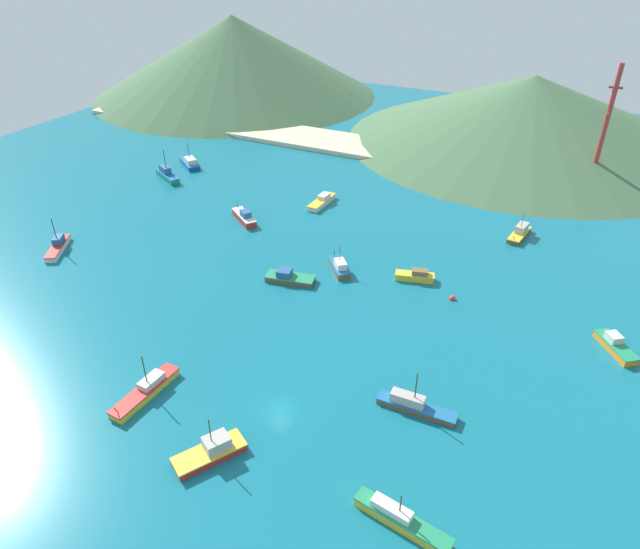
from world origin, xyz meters
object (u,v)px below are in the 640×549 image
(fishing_boat_12, at_px, (520,233))
(buoy_0, at_px, (452,298))
(fishing_boat_0, at_px, (339,266))
(fishing_boat_11, at_px, (401,519))
(fishing_boat_1, at_px, (244,217))
(fishing_boat_3, at_px, (416,276))
(fishing_boat_4, at_px, (414,405))
(fishing_boat_7, at_px, (615,345))
(fishing_boat_5, at_px, (289,277))
(fishing_boat_2, at_px, (322,201))
(fishing_boat_8, at_px, (190,163))
(radio_tower, at_px, (605,127))
(fishing_boat_14, at_px, (211,451))
(fishing_boat_6, at_px, (146,390))
(fishing_boat_10, at_px, (58,246))
(fishing_boat_9, at_px, (167,175))

(fishing_boat_12, xyz_separation_m, buoy_0, (-6.17, -28.17, -0.70))
(fishing_boat_0, distance_m, fishing_boat_11, 51.55)
(fishing_boat_1, xyz_separation_m, fishing_boat_12, (53.63, 18.82, -0.07))
(fishing_boat_3, xyz_separation_m, fishing_boat_4, (9.79, -30.46, 0.02))
(fishing_boat_0, xyz_separation_m, fishing_boat_7, (46.08, -2.29, -0.10))
(fishing_boat_0, distance_m, fishing_boat_7, 46.14)
(fishing_boat_3, height_order, buoy_0, fishing_boat_3)
(fishing_boat_1, relative_size, fishing_boat_5, 0.90)
(fishing_boat_12, bearing_deg, fishing_boat_4, -94.05)
(fishing_boat_2, distance_m, fishing_boat_7, 67.17)
(fishing_boat_7, distance_m, fishing_boat_8, 108.03)
(buoy_0, distance_m, radio_tower, 65.34)
(fishing_boat_0, xyz_separation_m, fishing_boat_8, (-56.90, 30.35, 0.01))
(fishing_boat_0, xyz_separation_m, fishing_boat_3, (13.43, 3.14, -0.06))
(fishing_boat_8, height_order, fishing_boat_14, fishing_boat_8)
(fishing_boat_6, distance_m, fishing_boat_7, 67.73)
(fishing_boat_0, bearing_deg, fishing_boat_4, -49.64)
(fishing_boat_3, distance_m, fishing_boat_10, 68.53)
(fishing_boat_12, bearing_deg, fishing_boat_8, 178.52)
(fishing_boat_9, height_order, fishing_boat_11, fishing_boat_9)
(fishing_boat_6, distance_m, fishing_boat_8, 85.08)
(fishing_boat_1, bearing_deg, fishing_boat_8, 145.37)
(fishing_boat_1, xyz_separation_m, fishing_boat_4, (49.70, -36.66, -0.13))
(fishing_boat_6, xyz_separation_m, fishing_boat_9, (-46.67, 61.24, 0.37))
(fishing_boat_0, distance_m, fishing_boat_2, 28.94)
(fishing_boat_8, bearing_deg, fishing_boat_4, -35.75)
(fishing_boat_6, distance_m, fishing_boat_9, 76.99)
(fishing_boat_6, bearing_deg, fishing_boat_1, 108.47)
(radio_tower, bearing_deg, fishing_boat_5, -122.78)
(fishing_boat_1, xyz_separation_m, fishing_boat_6, (16.66, -49.87, -0.23))
(fishing_boat_2, height_order, fishing_boat_3, fishing_boat_3)
(fishing_boat_10, bearing_deg, fishing_boat_2, 48.85)
(fishing_boat_9, xyz_separation_m, radio_tower, (94.21, 40.78, 13.48))
(fishing_boat_4, bearing_deg, fishing_boat_2, 126.86)
(fishing_boat_11, relative_size, fishing_boat_12, 1.33)
(fishing_boat_14, bearing_deg, fishing_boat_9, 132.64)
(fishing_boat_1, height_order, fishing_boat_12, fishing_boat_12)
(fishing_boat_6, distance_m, fishing_boat_12, 78.01)
(fishing_boat_3, relative_size, fishing_boat_6, 0.64)
(fishing_boat_5, xyz_separation_m, fishing_boat_14, (10.67, -38.07, 0.18))
(fishing_boat_8, height_order, fishing_boat_11, fishing_boat_8)
(fishing_boat_5, distance_m, fishing_boat_11, 49.79)
(fishing_boat_0, height_order, fishing_boat_11, fishing_boat_0)
(fishing_boat_0, xyz_separation_m, fishing_boat_1, (-26.48, 9.35, 0.09))
(fishing_boat_1, relative_size, fishing_boat_7, 1.09)
(fishing_boat_0, height_order, fishing_boat_9, fishing_boat_9)
(fishing_boat_14, xyz_separation_m, radio_tower, (33.52, 106.70, 13.68))
(fishing_boat_3, distance_m, fishing_boat_5, 22.40)
(fishing_boat_12, xyz_separation_m, radio_tower, (10.57, 33.33, 13.69))
(fishing_boat_4, relative_size, fishing_boat_14, 1.18)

